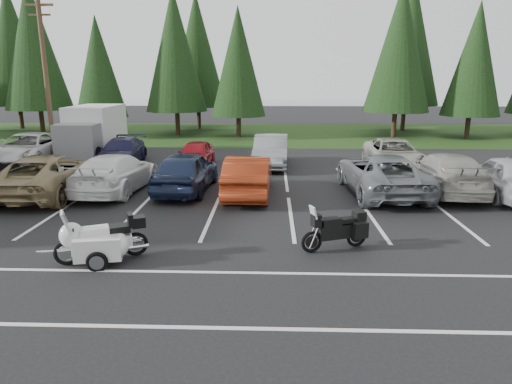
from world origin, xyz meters
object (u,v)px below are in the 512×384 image
object	(u,v)px
car_near_3	(116,173)
car_near_4	(186,171)
utility_pole	(46,74)
car_near_6	(381,174)
car_far_1	(122,152)
touring_motorcycle	(101,234)
car_near_7	(446,173)
car_far_4	(394,154)
box_truck	(90,132)
car_near_2	(49,175)
car_near_8	(508,176)
car_far_0	(28,149)
car_near_5	(249,175)
adventure_motorcycle	(335,227)
car_far_2	(196,154)
car_far_3	(271,151)
cargo_trailer	(100,250)

from	to	relation	value
car_near_3	car_near_4	size ratio (longest dim) A/B	1.09
utility_pole	car_near_6	world-z (taller)	utility_pole
car_far_1	touring_motorcycle	xyz separation A→B (m)	(3.66, -12.95, 0.01)
car_near_7	car_far_4	distance (m)	5.03
box_truck	car_near_4	xyz separation A→B (m)	(7.04, -8.01, -0.61)
car_near_2	car_near_8	size ratio (longest dim) A/B	1.21
car_far_0	touring_motorcycle	world-z (taller)	car_far_0
car_near_3	car_near_5	bearing A→B (deg)	179.68
car_near_4	car_near_5	size ratio (longest dim) A/B	1.01
car_near_8	car_far_1	xyz separation A→B (m)	(-17.16, 6.16, -0.14)
car_near_4	adventure_motorcycle	distance (m)	8.24
touring_motorcycle	adventure_motorcycle	size ratio (longest dim) A/B	1.18
car_near_5	car_near_8	bearing A→B (deg)	-178.20
car_far_0	car_far_1	size ratio (longest dim) A/B	1.22
car_near_7	touring_motorcycle	distance (m)	13.64
car_near_7	car_far_2	world-z (taller)	car_near_7
box_truck	car_near_5	size ratio (longest dim) A/B	1.15
utility_pole	car_near_6	size ratio (longest dim) A/B	1.54
utility_pole	car_near_6	bearing A→B (deg)	-24.45
car_far_3	car_far_4	xyz separation A→B (m)	(6.28, -0.35, -0.07)
car_near_2	car_near_5	bearing A→B (deg)	178.97
car_near_4	car_far_0	bearing A→B (deg)	-27.17
car_near_6	cargo_trailer	size ratio (longest dim) A/B	3.55
car_near_7	adventure_motorcycle	world-z (taller)	car_near_7
car_near_2	car_far_3	distance (m)	10.79
car_near_2	car_far_3	xyz separation A→B (m)	(8.80, 6.24, -0.01)
car_near_4	car_near_7	xyz separation A→B (m)	(10.57, 0.16, -0.03)
car_near_2	touring_motorcycle	distance (m)	7.96
car_near_7	touring_motorcycle	size ratio (longest dim) A/B	2.18
utility_pole	car_near_3	xyz separation A→B (m)	(6.18, -7.65, -3.92)
car_far_1	car_near_4	bearing A→B (deg)	-54.20
car_far_3	adventure_motorcycle	size ratio (longest dim) A/B	2.26
car_near_5	car_near_3	bearing A→B (deg)	-3.08
car_near_2	adventure_motorcycle	bearing A→B (deg)	149.65
car_near_5	car_near_7	size ratio (longest dim) A/B	0.87
car_near_4	car_far_2	world-z (taller)	car_near_4
car_near_5	adventure_motorcycle	xyz separation A→B (m)	(2.62, -5.80, -0.14)
car_near_4	car_far_2	distance (m)	5.13
car_near_2	car_far_0	world-z (taller)	car_near_2
car_near_4	car_far_4	distance (m)	11.00
utility_pole	car_near_4	bearing A→B (deg)	-39.69
car_far_4	car_near_5	bearing A→B (deg)	-139.89
utility_pole	car_far_1	distance (m)	6.35
box_truck	car_near_8	xyz separation A→B (m)	(19.71, -8.54, -0.62)
car_near_3	car_far_4	size ratio (longest dim) A/B	1.01
car_near_4	car_far_3	world-z (taller)	car_near_4
car_near_2	car_near_3	world-z (taller)	car_near_2
box_truck	car_far_4	size ratio (longest dim) A/B	1.05
car_near_3	box_truck	bearing A→B (deg)	-58.56
car_far_4	cargo_trailer	bearing A→B (deg)	-128.24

